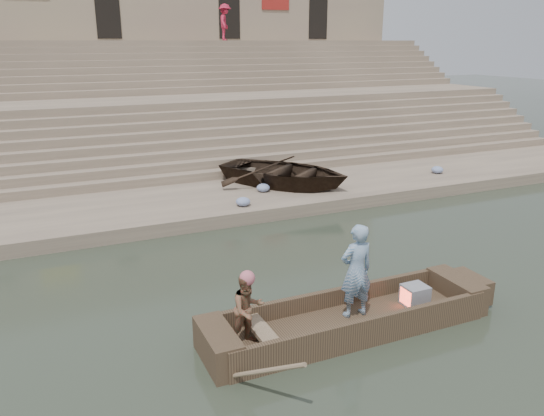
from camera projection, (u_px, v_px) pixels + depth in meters
ground at (404, 307)px, 10.89m from camera, size 120.00×120.00×0.00m
lower_landing at (255, 197)px, 17.80m from camera, size 32.00×4.00×0.40m
mid_landing at (191, 129)px, 23.98m from camera, size 32.00×3.00×2.80m
upper_landing at (155, 89)px, 29.72m from camera, size 32.00×3.00×5.20m
ghat_steps at (181, 115)px, 25.33m from camera, size 32.00×11.00×5.20m
building_wall at (138, 34)px, 32.30m from camera, size 32.00×5.07×11.20m
main_rowboat at (348, 325)px, 9.97m from camera, size 5.00×1.30×0.22m
rowboat_trim at (359, 314)px, 9.99m from camera, size 6.04×2.63×1.95m
standing_man at (356, 271)px, 9.85m from camera, size 0.66×0.44×1.81m
rowing_man at (248, 310)px, 8.99m from camera, size 0.70×0.59×1.28m
television at (414, 295)px, 10.46m from camera, size 0.46×0.42×0.40m
beached_rowboat at (284, 172)px, 18.35m from camera, size 5.40×5.65×0.95m
pedestrian at (225, 22)px, 29.38m from camera, size 1.17×1.42×1.91m
cloth_bundles at (322, 185)px, 18.00m from camera, size 8.65×1.66×0.26m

